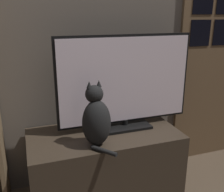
% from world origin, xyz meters
% --- Properties ---
extents(wall_back, '(4.80, 0.05, 2.60)m').
position_xyz_m(wall_back, '(0.00, 1.22, 1.30)').
color(wall_back, '#60564C').
rests_on(wall_back, ground_plane).
extents(tv_stand, '(1.11, 0.56, 0.54)m').
position_xyz_m(tv_stand, '(0.00, 0.90, 0.27)').
color(tv_stand, '#33281E').
rests_on(tv_stand, ground_plane).
extents(tv, '(1.04, 0.22, 0.71)m').
position_xyz_m(tv, '(0.19, 0.96, 0.89)').
color(tv, black).
rests_on(tv, tv_stand).
extents(cat, '(0.21, 0.31, 0.44)m').
position_xyz_m(cat, '(-0.10, 0.76, 0.72)').
color(cat, black).
rests_on(cat, tv_stand).
extents(door, '(0.84, 0.04, 2.05)m').
position_xyz_m(door, '(1.21, 1.18, 1.05)').
color(door, brown).
rests_on(door, ground_plane).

